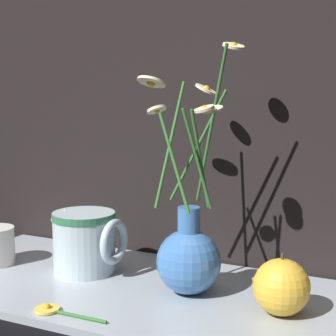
% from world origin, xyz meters
% --- Properties ---
extents(ground_plane, '(6.00, 6.00, 0.00)m').
position_xyz_m(ground_plane, '(0.00, 0.00, 0.00)').
color(ground_plane, black).
extents(shelf, '(0.85, 0.35, 0.01)m').
position_xyz_m(shelf, '(0.00, 0.00, 0.01)').
color(shelf, '#9EA8B2').
rests_on(shelf, ground_plane).
extents(vase_with_flowers, '(0.17, 0.19, 0.39)m').
position_xyz_m(vase_with_flowers, '(0.04, 0.01, 0.08)').
color(vase_with_flowers, '#3F72B7').
rests_on(vase_with_flowers, shelf).
extents(ceramic_pitcher, '(0.13, 0.11, 0.12)m').
position_xyz_m(ceramic_pitcher, '(-0.16, 0.02, 0.07)').
color(ceramic_pitcher, silver).
rests_on(ceramic_pitcher, shelf).
extents(orange_fruit, '(0.08, 0.08, 0.09)m').
position_xyz_m(orange_fruit, '(0.19, -0.01, 0.05)').
color(orange_fruit, gold).
rests_on(orange_fruit, shelf).
extents(loose_daisy, '(0.12, 0.04, 0.01)m').
position_xyz_m(loose_daisy, '(-0.10, -0.14, 0.02)').
color(loose_daisy, '#336B2D').
rests_on(loose_daisy, shelf).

